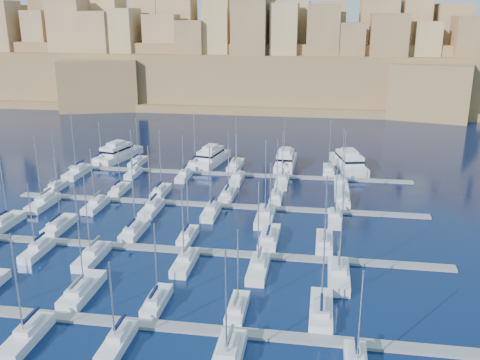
% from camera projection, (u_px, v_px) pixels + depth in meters
% --- Properties ---
extents(ground, '(600.00, 600.00, 0.00)m').
position_uv_depth(ground, '(204.00, 224.00, 98.76)').
color(ground, black).
rests_on(ground, ground).
extents(pontoon_near, '(84.00, 2.00, 0.40)m').
position_uv_depth(pontoon_near, '(144.00, 324.00, 66.65)').
color(pontoon_near, slate).
rests_on(pontoon_near, ground).
extents(pontoon_mid_near, '(84.00, 2.00, 0.40)m').
position_uv_depth(pontoon_mid_near, '(188.00, 250.00, 87.39)').
color(pontoon_mid_near, slate).
rests_on(pontoon_mid_near, ground).
extents(pontoon_mid_far, '(84.00, 2.00, 0.40)m').
position_uv_depth(pontoon_mid_far, '(215.00, 205.00, 108.13)').
color(pontoon_mid_far, slate).
rests_on(pontoon_mid_far, ground).
extents(pontoon_far, '(84.00, 2.00, 0.40)m').
position_uv_depth(pontoon_far, '(233.00, 174.00, 128.87)').
color(pontoon_far, slate).
rests_on(pontoon_far, ground).
extents(sailboat_2, '(3.01, 10.03, 16.25)m').
position_uv_depth(sailboat_2, '(82.00, 290.00, 73.66)').
color(sailboat_2, silver).
rests_on(sailboat_2, ground).
extents(sailboat_3, '(2.33, 7.76, 11.91)m').
position_uv_depth(sailboat_3, '(157.00, 301.00, 70.97)').
color(sailboat_3, silver).
rests_on(sailboat_3, ground).
extents(sailboat_4, '(2.26, 7.54, 11.85)m').
position_uv_depth(sailboat_4, '(237.00, 308.00, 69.24)').
color(sailboat_4, silver).
rests_on(sailboat_4, ground).
extents(sailboat_5, '(2.93, 9.75, 13.40)m').
position_uv_depth(sailboat_5, '(321.00, 311.00, 68.64)').
color(sailboat_5, silver).
rests_on(sailboat_5, ground).
extents(sailboat_8, '(2.72, 9.08, 14.44)m').
position_uv_depth(sailboat_8, '(27.00, 336.00, 63.26)').
color(sailboat_8, silver).
rests_on(sailboat_8, ground).
extents(sailboat_9, '(2.39, 7.96, 11.51)m').
position_uv_depth(sailboat_9, '(117.00, 342.00, 62.13)').
color(sailboat_9, silver).
rests_on(sailboat_9, ground).
extents(sailboat_10, '(3.06, 10.20, 14.57)m').
position_uv_depth(sailboat_10, '(228.00, 359.00, 59.09)').
color(sailboat_10, silver).
rests_on(sailboat_10, ground).
extents(sailboat_12, '(2.75, 9.17, 15.20)m').
position_uv_depth(sailboat_12, '(6.00, 222.00, 97.72)').
color(sailboat_12, silver).
rests_on(sailboat_12, ground).
extents(sailboat_13, '(2.78, 9.26, 13.59)m').
position_uv_depth(sailboat_13, '(59.00, 226.00, 96.20)').
color(sailboat_13, silver).
rests_on(sailboat_13, ground).
extents(sailboat_14, '(2.77, 9.23, 13.88)m').
position_uv_depth(sailboat_14, '(134.00, 230.00, 94.07)').
color(sailboat_14, silver).
rests_on(sailboat_14, ground).
extents(sailboat_15, '(2.27, 7.55, 12.55)m').
position_uv_depth(sailboat_15, '(188.00, 236.00, 91.82)').
color(sailboat_15, silver).
rests_on(sailboat_15, ground).
extents(sailboat_16, '(3.02, 10.08, 14.11)m').
position_uv_depth(sailboat_16, '(269.00, 238.00, 90.88)').
color(sailboat_16, silver).
rests_on(sailboat_16, ground).
extents(sailboat_17, '(2.71, 9.04, 12.51)m').
position_uv_depth(sailboat_17, '(324.00, 243.00, 89.02)').
color(sailboat_17, silver).
rests_on(sailboat_17, ground).
extents(sailboat_19, '(2.38, 7.93, 12.49)m').
position_uv_depth(sailboat_19, '(37.00, 250.00, 86.21)').
color(sailboat_19, silver).
rests_on(sailboat_19, ground).
extents(sailboat_20, '(2.78, 9.28, 14.87)m').
position_uv_depth(sailboat_20, '(92.00, 256.00, 84.12)').
color(sailboat_20, silver).
rests_on(sailboat_20, ground).
extents(sailboat_21, '(2.62, 8.73, 13.27)m').
position_uv_depth(sailboat_21, '(185.00, 262.00, 82.13)').
color(sailboat_21, silver).
rests_on(sailboat_21, ground).
extents(sailboat_22, '(2.79, 9.30, 14.82)m').
position_uv_depth(sailboat_22, '(258.00, 268.00, 80.15)').
color(sailboat_22, silver).
rests_on(sailboat_22, ground).
extents(sailboat_23, '(3.09, 10.32, 15.51)m').
position_uv_depth(sailboat_23, '(339.00, 275.00, 77.90)').
color(sailboat_23, silver).
rests_on(sailboat_23, ground).
extents(sailboat_24, '(2.18, 7.26, 12.52)m').
position_uv_depth(sailboat_24, '(56.00, 187.00, 117.74)').
color(sailboat_24, silver).
rests_on(sailboat_24, ground).
extents(sailboat_25, '(2.35, 7.85, 11.90)m').
position_uv_depth(sailboat_25, '(120.00, 190.00, 115.84)').
color(sailboat_25, silver).
rests_on(sailboat_25, ground).
extents(sailboat_26, '(2.52, 8.39, 14.37)m').
position_uv_depth(sailboat_26, '(161.00, 191.00, 114.70)').
color(sailboat_26, silver).
rests_on(sailboat_26, ground).
extents(sailboat_27, '(2.68, 8.93, 14.82)m').
position_uv_depth(sailboat_27, '(228.00, 194.00, 112.74)').
color(sailboat_27, silver).
rests_on(sailboat_27, ground).
extents(sailboat_28, '(2.44, 8.14, 13.54)m').
position_uv_depth(sailboat_28, '(276.00, 198.00, 110.85)').
color(sailboat_28, silver).
rests_on(sailboat_28, ground).
extents(sailboat_29, '(3.05, 10.17, 15.45)m').
position_uv_depth(sailboat_29, '(342.00, 199.00, 109.76)').
color(sailboat_29, silver).
rests_on(sailboat_29, ground).
extents(sailboat_30, '(2.93, 9.76, 14.97)m').
position_uv_depth(sailboat_30, '(43.00, 203.00, 107.66)').
color(sailboat_30, silver).
rests_on(sailboat_30, ground).
extents(sailboat_31, '(2.60, 8.67, 12.73)m').
position_uv_depth(sailboat_31, '(96.00, 205.00, 106.52)').
color(sailboat_31, silver).
rests_on(sailboat_31, ground).
extents(sailboat_32, '(2.71, 9.04, 13.82)m').
position_uv_depth(sailboat_32, '(152.00, 209.00, 104.59)').
color(sailboat_32, silver).
rests_on(sailboat_32, ground).
extents(sailboat_33, '(2.62, 8.74, 14.23)m').
position_uv_depth(sailboat_33, '(211.00, 212.00, 102.95)').
color(sailboat_33, silver).
rests_on(sailboat_33, ground).
extents(sailboat_34, '(3.16, 10.54, 15.88)m').
position_uv_depth(sailboat_34, '(265.00, 216.00, 100.52)').
color(sailboat_34, silver).
rests_on(sailboat_34, ground).
extents(sailboat_35, '(2.47, 8.25, 12.96)m').
position_uv_depth(sailboat_35, '(335.00, 218.00, 99.66)').
color(sailboat_35, silver).
rests_on(sailboat_35, ground).
extents(sailboat_36, '(2.28, 7.60, 11.16)m').
position_uv_depth(sailboat_36, '(101.00, 161.00, 138.50)').
color(sailboat_36, silver).
rests_on(sailboat_36, ground).
extents(sailboat_37, '(2.55, 8.51, 12.46)m').
position_uv_depth(sailboat_37, '(138.00, 162.00, 137.45)').
color(sailboat_37, silver).
rests_on(sailboat_37, ground).
extents(sailboat_38, '(2.62, 8.74, 14.43)m').
position_uv_depth(sailboat_38, '(195.00, 164.00, 135.29)').
color(sailboat_38, silver).
rests_on(sailboat_38, ground).
extents(sailboat_39, '(3.01, 10.05, 14.06)m').
position_uv_depth(sailboat_39, '(236.00, 165.00, 134.33)').
color(sailboat_39, silver).
rests_on(sailboat_39, ground).
extents(sailboat_40, '(2.84, 9.48, 13.78)m').
position_uv_depth(sailboat_40, '(284.00, 168.00, 132.25)').
color(sailboat_40, silver).
rests_on(sailboat_40, ground).
extents(sailboat_41, '(2.63, 8.77, 13.36)m').
position_uv_depth(sailboat_41, '(329.00, 170.00, 130.27)').
color(sailboat_41, silver).
rests_on(sailboat_41, ground).
extents(sailboat_42, '(3.15, 10.49, 16.04)m').
position_uv_depth(sailboat_42, '(77.00, 172.00, 128.48)').
color(sailboat_42, silver).
rests_on(sailboat_42, ground).
extents(sailboat_43, '(2.19, 7.31, 11.80)m').
position_uv_depth(sailboat_43, '(134.00, 173.00, 127.94)').
color(sailboat_43, silver).
rests_on(sailboat_43, ground).
extents(sailboat_44, '(2.40, 8.01, 11.08)m').
position_uv_depth(sailboat_44, '(184.00, 176.00, 125.74)').
color(sailboat_44, silver).
rests_on(sailboat_44, ground).
extents(sailboat_45, '(2.57, 8.55, 11.68)m').
position_uv_depth(sailboat_45, '(237.00, 179.00, 123.58)').
color(sailboat_45, silver).
rests_on(sailboat_45, ground).
extents(sailboat_46, '(2.80, 9.32, 12.69)m').
position_uv_depth(sailboat_46, '(282.00, 181.00, 121.64)').
color(sailboat_46, silver).
rests_on(sailboat_46, ground).
extents(sailboat_47, '(2.96, 9.88, 13.97)m').
position_uv_depth(sailboat_47, '(341.00, 184.00, 119.40)').
color(sailboat_47, silver).
rests_on(sailboat_47, ground).
extents(motor_yacht_a, '(8.58, 17.29, 5.25)m').
position_uv_depth(motor_yacht_a, '(118.00, 153.00, 142.28)').
color(motor_yacht_a, silver).
rests_on(motor_yacht_a, ground).
extents(motor_yacht_b, '(7.54, 16.61, 5.25)m').
position_uv_depth(motor_yacht_b, '(211.00, 157.00, 138.19)').
color(motor_yacht_b, silver).
rests_on(motor_yacht_b, ground).
extents(motor_yacht_c, '(4.82, 15.30, 5.25)m').
position_uv_depth(motor_yacht_c, '(285.00, 161.00, 134.94)').
color(motor_yacht_c, silver).
rests_on(motor_yacht_c, ground).
extents(motor_yacht_d, '(9.54, 18.97, 5.25)m').
position_uv_depth(motor_yacht_d, '(349.00, 162.00, 133.93)').
color(motor_yacht_d, silver).
rests_on(motor_yacht_d, ground).
extents(fortified_city, '(460.00, 108.95, 59.52)m').
position_uv_depth(fortified_city, '(279.00, 66.00, 240.77)').
color(fortified_city, brown).
rests_on(fortified_city, ground).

